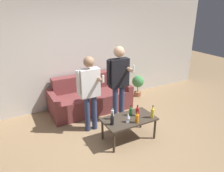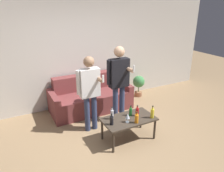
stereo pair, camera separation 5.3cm
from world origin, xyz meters
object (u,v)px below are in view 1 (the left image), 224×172
Objects in this scene: bottle_orange at (152,113)px; person_standing_right at (119,79)px; person_standing_left at (90,89)px; couch at (90,98)px; coffee_table at (129,121)px.

person_standing_right reaches higher than bottle_orange.
person_standing_left reaches higher than bottle_orange.
coffee_table is (0.16, -1.56, 0.10)m from couch.
couch is at bearing 95.88° from coffee_table.
person_standing_left is (-0.36, -0.90, 0.63)m from couch.
coffee_table is 0.47m from bottle_orange.
coffee_table is 0.97m from person_standing_right.
coffee_table is 0.64× the size of person_standing_left.
coffee_table is at bearing -51.98° from person_standing_left.
person_standing_right is (0.70, 0.07, 0.07)m from person_standing_left.
couch is at bearing 68.41° from person_standing_left.
person_standing_right is at bearing 75.84° from coffee_table.
coffee_table is at bearing -84.12° from couch.
bottle_orange is 0.16× the size of person_standing_left.
bottle_orange reaches higher than coffee_table.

